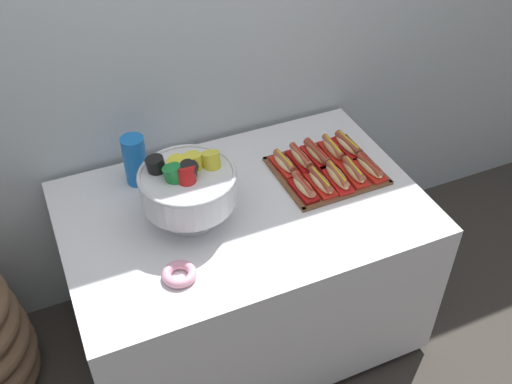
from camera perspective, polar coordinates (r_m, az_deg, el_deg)
name	(u,v)px	position (r m, az deg, el deg)	size (l,w,h in m)	color
ground_plane	(245,325)	(2.83, -1.04, -12.56)	(10.00, 10.00, 0.00)	#38332D
back_wall	(188,13)	(2.40, -6.49, 16.56)	(6.00, 0.10, 2.60)	#B2BCC1
buffet_table	(244,268)	(2.53, -1.14, -7.24)	(1.37, 0.90, 0.74)	silver
serving_tray	(326,171)	(2.46, 6.69, 2.00)	(0.41, 0.37, 0.01)	brown
hot_dog_0	(304,187)	(2.32, 4.54, 0.47)	(0.06, 0.16, 0.06)	#B21414
hot_dog_1	(320,182)	(2.35, 6.15, 0.93)	(0.07, 0.17, 0.06)	red
hot_dog_2	(337,177)	(2.38, 7.72, 1.42)	(0.07, 0.18, 0.06)	red
hot_dog_3	(354,172)	(2.42, 9.26, 1.91)	(0.06, 0.17, 0.06)	red
hot_dog_4	(369,167)	(2.45, 10.74, 2.31)	(0.07, 0.17, 0.06)	red
hot_dog_5	(284,163)	(2.43, 2.72, 2.73)	(0.07, 0.16, 0.06)	red
hot_dog_6	(301,158)	(2.46, 4.29, 3.22)	(0.06, 0.17, 0.06)	#B21414
hot_dog_7	(317,154)	(2.49, 5.81, 3.62)	(0.07, 0.18, 0.06)	red
hot_dog_8	(333,149)	(2.53, 7.30, 4.04)	(0.06, 0.17, 0.06)	red
hot_dog_9	(348,145)	(2.56, 8.75, 4.41)	(0.08, 0.18, 0.06)	#B21414
punch_bowl	(188,185)	(2.14, -6.53, 0.63)	(0.35, 0.35, 0.27)	silver
cup_stack	(135,160)	(2.38, -11.42, 2.98)	(0.09, 0.09, 0.21)	blue
donut	(179,274)	(2.03, -7.29, -7.75)	(0.12, 0.12, 0.03)	pink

